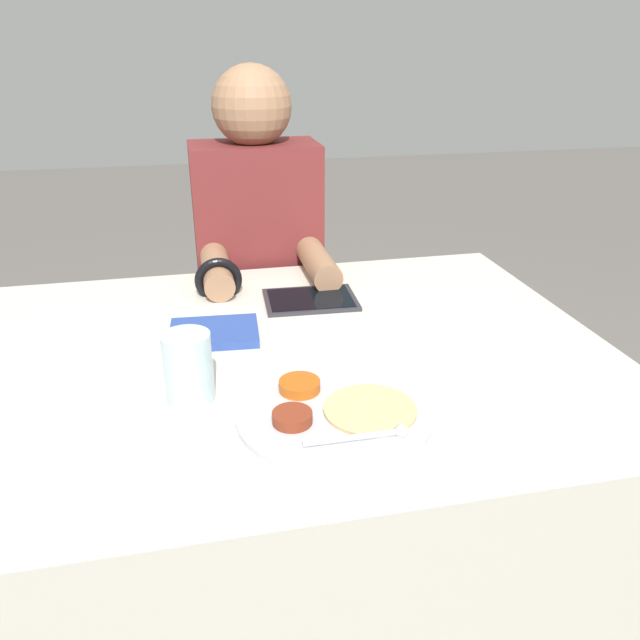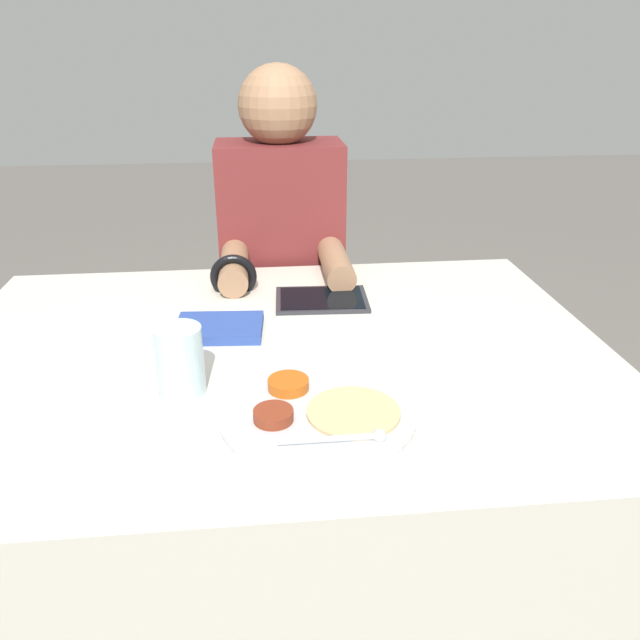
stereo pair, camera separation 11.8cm
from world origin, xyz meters
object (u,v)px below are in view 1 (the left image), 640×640
Objects in this scene: person_diner at (260,298)px; tablet_device at (310,300)px; red_notebook at (214,333)px; drinking_glass at (188,367)px; thali_tray at (334,411)px.

tablet_device is at bearing -78.41° from person_diner.
drinking_glass reaches higher than red_notebook.
drinking_glass is at bearing -126.91° from tablet_device.
tablet_device is (0.23, 0.14, -0.00)m from red_notebook.
red_notebook is at bearing 77.09° from drinking_glass.
tablet_device is 0.39m from person_diner.
drinking_glass is (-0.28, -0.37, 0.05)m from tablet_device.
thali_tray is 0.26× the size of person_diner.
person_diner reaches higher than tablet_device.
thali_tray is 1.72× the size of red_notebook.
red_notebook is 0.24m from drinking_glass.
person_diner reaches higher than thali_tray.
thali_tray is 1.46× the size of tablet_device.
drinking_glass is (-0.20, -0.73, 0.19)m from person_diner.
drinking_glass is (-0.05, -0.23, 0.05)m from red_notebook.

